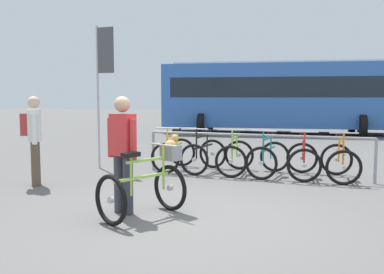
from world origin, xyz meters
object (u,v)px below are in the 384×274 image
racked_bike_yellow (174,153)px  racked_bike_black (204,155)px  racked_bike_orange (340,161)px  person_with_featured_bike (123,149)px  racked_bike_teal (268,158)px  bus_distant (279,94)px  pedestrian_with_backpack (34,135)px  racked_bike_lime (235,156)px  featured_bicycle (149,181)px  racked_bike_red (303,160)px  banner_flag (103,69)px

racked_bike_yellow → racked_bike_black: 0.70m
racked_bike_orange → person_with_featured_bike: person_with_featured_bike is taller
racked_bike_black → racked_bike_teal: same height
bus_distant → racked_bike_orange: bearing=-73.5°
racked_bike_yellow → pedestrian_with_backpack: (-1.71, -2.47, 0.57)m
bus_distant → racked_bike_yellow: bearing=-92.8°
racked_bike_orange → racked_bike_lime: bearing=-178.0°
featured_bicycle → racked_bike_lime: bearing=86.5°
racked_bike_red → person_with_featured_bike: person_with_featured_bike is taller
racked_bike_orange → pedestrian_with_backpack: bearing=-153.5°
racked_bike_red → featured_bicycle: featured_bicycle is taller
racked_bike_black → racked_bike_lime: 0.70m
bus_distant → racked_bike_lime: bearing=-85.0°
racked_bike_black → banner_flag: 2.95m
featured_bicycle → pedestrian_with_backpack: 3.10m
person_with_featured_bike → bus_distant: (-0.29, 13.78, 0.83)m
racked_bike_teal → pedestrian_with_backpack: size_ratio=0.71×
person_with_featured_bike → featured_bicycle: bearing=3.8°
banner_flag → bus_distant: bearing=79.1°
racked_bike_lime → racked_bike_red: bearing=2.0°
racked_bike_red → person_with_featured_bike: size_ratio=0.74×
racked_bike_orange → banner_flag: size_ratio=0.37×
racked_bike_lime → banner_flag: size_ratio=0.36×
racked_bike_lime → banner_flag: 3.51m
racked_bike_lime → person_with_featured_bike: 3.66m
racked_bike_yellow → pedestrian_with_backpack: size_ratio=0.69×
racked_bike_teal → racked_bike_lime: bearing=-178.0°
racked_bike_yellow → racked_bike_red: (2.80, 0.10, -0.00)m
racked_bike_black → racked_bike_orange: (2.80, 0.10, 0.00)m
banner_flag → racked_bike_yellow: bearing=15.1°
racked_bike_black → racked_bike_orange: same height
featured_bicycle → banner_flag: (-2.73, 3.08, 1.74)m
racked_bike_yellow → banner_flag: bearing=-164.9°
racked_bike_yellow → racked_bike_teal: 2.10m
bus_distant → racked_bike_teal: bearing=-81.1°
featured_bicycle → bus_distant: 13.82m
racked_bike_teal → racked_bike_black: bearing=-178.0°
person_with_featured_bike → racked_bike_black: bearing=91.5°
racked_bike_teal → bus_distant: size_ratio=0.11×
person_with_featured_bike → pedestrian_with_backpack: same height
racked_bike_orange → person_with_featured_bike: bearing=-126.6°
featured_bicycle → banner_flag: 4.47m
racked_bike_yellow → pedestrian_with_backpack: 3.05m
racked_bike_lime → racked_bike_orange: bearing=2.0°
racked_bike_lime → racked_bike_black: bearing=-178.0°
racked_bike_red → racked_bike_black: bearing=-178.0°
racked_bike_red → bus_distant: bus_distant is taller
pedestrian_with_backpack → banner_flag: bearing=85.5°
racked_bike_red → racked_bike_orange: bearing=2.0°
person_with_featured_bike → banner_flag: (-2.33, 3.11, 1.32)m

